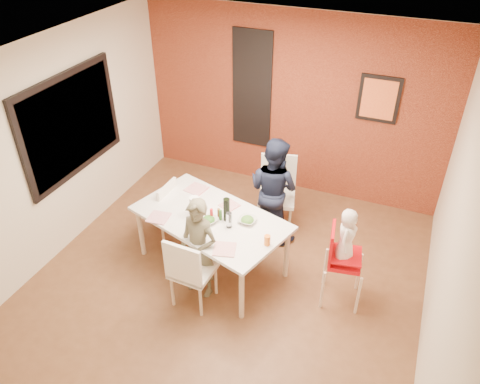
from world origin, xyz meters
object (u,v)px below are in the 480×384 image
at_px(toddler, 347,236).
at_px(chair_left, 162,208).
at_px(chair_far, 277,188).
at_px(child_far, 273,189).
at_px(child_near, 199,249).
at_px(wine_bottle, 227,210).
at_px(paper_towel_roll, 195,207).
at_px(dining_table, 211,221).
at_px(chair_near, 189,270).
at_px(high_chair, 340,258).

bearing_deg(toddler, chair_left, 86.57).
xyz_separation_m(chair_far, child_far, (0.02, -0.25, 0.15)).
bearing_deg(child_near, toddler, 24.72).
bearing_deg(wine_bottle, child_near, -106.22).
bearing_deg(child_far, paper_towel_roll, 71.03).
relative_size(child_far, paper_towel_roll, 5.65).
distance_m(child_near, paper_towel_roll, 0.53).
height_order(dining_table, chair_near, chair_near).
distance_m(dining_table, toddler, 1.60).
distance_m(toddler, paper_towel_roll, 1.77).
bearing_deg(high_chair, toddler, -82.97).
bearing_deg(wine_bottle, paper_towel_roll, -169.81).
relative_size(chair_near, child_near, 0.75).
height_order(chair_far, paper_towel_roll, chair_far).
relative_size(wine_bottle, paper_towel_roll, 1.14).
height_order(dining_table, chair_left, chair_left).
relative_size(chair_left, child_far, 0.60).
relative_size(dining_table, child_near, 1.59).
height_order(child_far, wine_bottle, child_far).
distance_m(chair_near, wine_bottle, 0.82).
distance_m(chair_far, paper_towel_roll, 1.37).
bearing_deg(chair_far, paper_towel_roll, -133.33).
relative_size(high_chair, paper_towel_roll, 3.88).
relative_size(dining_table, wine_bottle, 6.89).
xyz_separation_m(chair_far, toddler, (1.12, -1.08, 0.34)).
height_order(dining_table, wine_bottle, wine_bottle).
relative_size(toddler, paper_towel_roll, 2.56).
xyz_separation_m(dining_table, toddler, (1.59, 0.05, 0.23)).
height_order(chair_near, paper_towel_roll, paper_towel_roll).
bearing_deg(paper_towel_roll, chair_far, 61.49).
distance_m(child_far, paper_towel_roll, 1.15).
relative_size(dining_table, high_chair, 2.03).
relative_size(chair_far, child_near, 0.81).
height_order(chair_near, chair_left, chair_near).
distance_m(chair_far, child_near, 1.63).
distance_m(wine_bottle, paper_towel_roll, 0.39).
height_order(child_near, child_far, child_far).
xyz_separation_m(child_near, child_far, (0.42, 1.33, 0.09)).
distance_m(child_far, toddler, 1.39).
relative_size(chair_near, chair_left, 1.09).
bearing_deg(chair_left, toddler, 87.47).
bearing_deg(child_near, chair_near, -84.40).
height_order(chair_left, high_chair, high_chair).
bearing_deg(chair_left, dining_table, 75.66).
xyz_separation_m(dining_table, chair_near, (0.06, -0.70, -0.15)).
distance_m(high_chair, toddler, 0.32).
bearing_deg(child_far, high_chair, 158.79).
height_order(chair_left, child_far, child_far).
xyz_separation_m(chair_left, paper_towel_roll, (0.65, -0.29, 0.39)).
height_order(chair_far, high_chair, chair_far).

